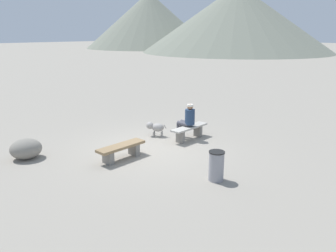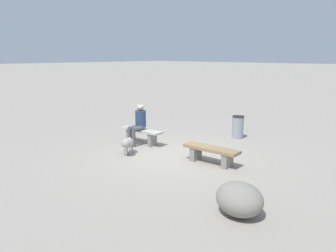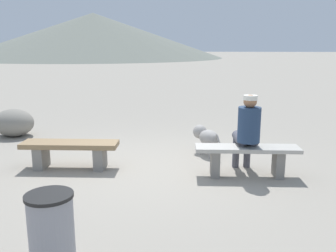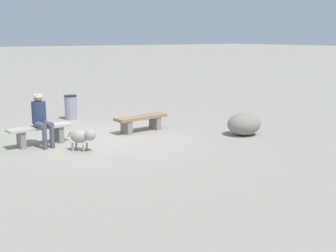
# 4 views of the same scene
# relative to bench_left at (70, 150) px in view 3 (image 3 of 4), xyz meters

# --- Properties ---
(ground) EXTENTS (210.00, 210.00, 0.06)m
(ground) POSITION_rel_bench_left_xyz_m (1.24, 0.14, -0.33)
(ground) COLOR gray
(bench_left) EXTENTS (1.57, 0.52, 0.44)m
(bench_left) POSITION_rel_bench_left_xyz_m (0.00, 0.00, 0.00)
(bench_left) COLOR gray
(bench_left) RESTS_ON ground
(bench_right) EXTENTS (1.59, 0.48, 0.47)m
(bench_right) POSITION_rel_bench_left_xyz_m (2.81, -0.09, 0.03)
(bench_right) COLOR gray
(bench_right) RESTS_ON ground
(seated_person) EXTENTS (0.38, 0.67, 1.26)m
(seated_person) POSITION_rel_bench_left_xyz_m (2.81, 0.01, 0.43)
(seated_person) COLOR navy
(seated_person) RESTS_ON ground
(dog) EXTENTS (0.55, 0.63, 0.52)m
(dog) POSITION_rel_bench_left_xyz_m (2.19, 1.00, 0.04)
(dog) COLOR gray
(dog) RESTS_ON ground
(trash_bin) EXTENTS (0.40, 0.40, 0.77)m
(trash_bin) POSITION_rel_bench_left_xyz_m (0.90, -2.82, 0.09)
(trash_bin) COLOR gray
(trash_bin) RESTS_ON ground
(boulder) EXTENTS (1.10, 1.02, 0.60)m
(boulder) POSITION_rel_bench_left_xyz_m (-2.03, 1.97, -0.00)
(boulder) COLOR gray
(boulder) RESTS_ON ground
(distant_peak_2) EXTENTS (39.98, 39.98, 6.80)m
(distant_peak_2) POSITION_rel_bench_left_xyz_m (-15.45, 51.77, 3.10)
(distant_peak_2) COLOR slate
(distant_peak_2) RESTS_ON ground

